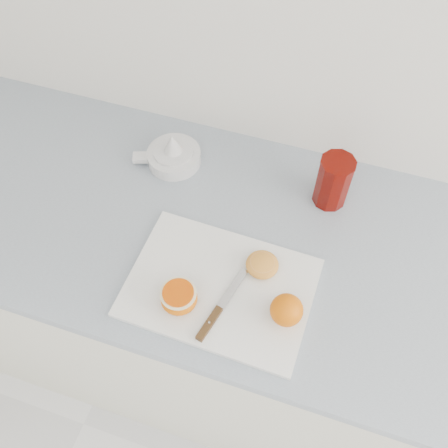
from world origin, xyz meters
name	(u,v)px	position (x,y,z in m)	size (l,w,h in m)	color
counter	(243,317)	(0.01, 1.70, 0.45)	(2.28, 0.64, 0.89)	white
cutting_board	(220,287)	(-0.01, 1.56, 0.90)	(0.38, 0.27, 0.01)	white
whole_orange	(287,310)	(0.14, 1.53, 0.93)	(0.07, 0.07, 0.07)	#E2570D
half_orange	(179,298)	(-0.08, 1.50, 0.93)	(0.08, 0.08, 0.05)	#E2570D
squeezed_shell	(262,265)	(0.06, 1.62, 0.92)	(0.07, 0.07, 0.03)	orange
paring_knife	(214,317)	(0.00, 1.48, 0.91)	(0.06, 0.18, 0.01)	#4B2F13
citrus_juicer	(173,155)	(-0.23, 1.86, 0.91)	(0.17, 0.13, 0.09)	white
red_tumbler	(333,183)	(0.16, 1.86, 0.95)	(0.08, 0.08, 0.13)	#5B0600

